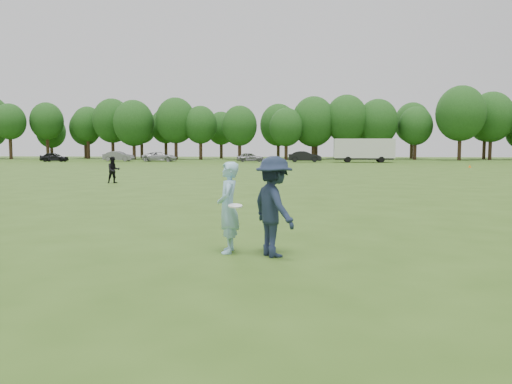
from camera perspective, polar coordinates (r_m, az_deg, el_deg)
ground at (r=9.59m, az=-4.91°, el=-7.09°), size 200.00×200.00×0.00m
thrower at (r=9.58m, az=-3.20°, el=-1.77°), size 0.47×0.67×1.75m
defender at (r=9.24m, az=2.06°, el=-1.67°), size 1.24×1.39×1.87m
player_far_a at (r=29.35m, az=-15.98°, el=2.43°), size 0.93×0.89×1.51m
car_a at (r=76.68m, az=-22.06°, el=3.72°), size 3.98×1.88×1.32m
car_b at (r=75.82m, az=-15.44°, el=3.95°), size 4.49×1.69×1.46m
car_c at (r=73.26m, az=-10.93°, el=3.98°), size 5.10×2.59×1.38m
car_e at (r=70.01m, az=-0.67°, el=3.99°), size 3.99×1.96×1.31m
car_f at (r=69.48m, az=5.60°, el=4.04°), size 4.63×1.68×1.52m
field_cone at (r=54.63m, az=23.24°, el=2.73°), size 0.28×0.28×0.30m
disc_in_play at (r=9.30m, az=-2.40°, el=-1.59°), size 0.29×0.29×0.08m
cargo_trailer at (r=69.40m, az=12.22°, el=4.79°), size 9.00×2.75×3.20m
treeline at (r=86.21m, az=6.55°, el=7.90°), size 130.35×18.39×11.74m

